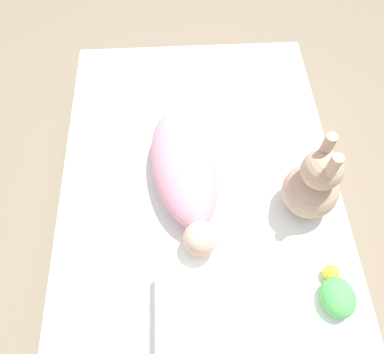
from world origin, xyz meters
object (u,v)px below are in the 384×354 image
at_px(pillow, 230,332).
at_px(bunny_plush, 313,186).
at_px(turtle_plush, 337,294).
at_px(swaddled_baby, 185,172).

distance_m(pillow, bunny_plush, 0.49).
bearing_deg(turtle_plush, bunny_plush, 4.95).
xyz_separation_m(swaddled_baby, pillow, (-0.49, -0.10, -0.04)).
bearing_deg(pillow, turtle_plush, -75.29).
bearing_deg(bunny_plush, turtle_plush, -175.05).
relative_size(swaddled_baby, pillow, 1.36).
xyz_separation_m(bunny_plush, turtle_plush, (-0.31, -0.03, -0.09)).
bearing_deg(pillow, swaddled_baby, 11.61).
xyz_separation_m(swaddled_baby, turtle_plush, (-0.41, -0.42, -0.04)).
bearing_deg(swaddled_baby, turtle_plush, 36.29).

